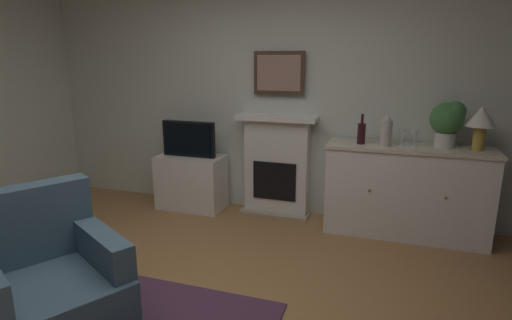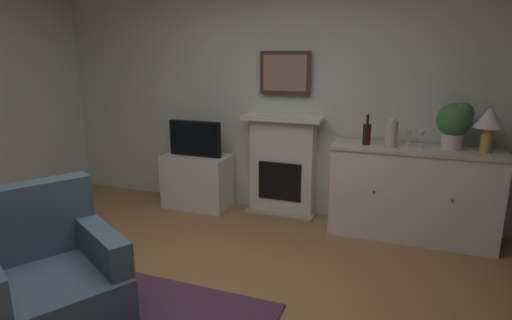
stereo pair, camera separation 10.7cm
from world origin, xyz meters
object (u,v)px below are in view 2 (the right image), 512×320
Objects in this scene: potted_plant_fern at (1,215)px; wine_glass_center at (421,136)px; framed_picture at (285,73)px; wine_bottle at (367,134)px; table_lamp at (489,121)px; wine_glass_left at (409,134)px; tv_cabinet at (197,181)px; sideboard_cabinet at (412,193)px; armchair at (47,276)px; vase_decorative at (392,132)px; tv_set at (195,139)px; potted_plant_small at (455,121)px; fireplace_unit at (282,165)px.

wine_glass_center is at bearing 21.19° from potted_plant_fern.
framed_picture is 1.90× the size of wine_bottle.
table_lamp reaches higher than wine_glass_left.
wine_bottle is at bearing -1.22° from tv_cabinet.
wine_glass_left is (-0.07, -0.00, 0.56)m from sideboard_cabinet.
vase_decorative is at bearing 50.48° from armchair.
tv_cabinet is at bearing 179.70° from table_lamp.
wine_bottle is 0.37m from wine_glass_left.
potted_plant_fern is at bearing -131.47° from tv_cabinet.
vase_decorative is at bearing -1.14° from tv_set.
table_lamp is at bearing 0.20° from wine_glass_left.
framed_picture is 3.11m from potted_plant_fern.
wine_bottle reaches higher than tv_cabinet.
potted_plant_small reaches higher than wine_glass_center.
potted_plant_fern is (-3.40, -1.41, -0.77)m from vase_decorative.
sideboard_cabinet is 9.24× the size of wine_glass_left.
tv_cabinet is (-2.25, 0.02, -0.70)m from wine_glass_left.
wine_glass_center reaches higher than potted_plant_fern.
sideboard_cabinet is 3.13m from armchair.
potted_plant_fern is (-2.28, -1.68, -1.29)m from framed_picture.
sideboard_cabinet is 3.54× the size of potted_plant_fern.
tv_set is (-2.32, -0.01, 0.37)m from sideboard_cabinet.
framed_picture reaches higher than armchair.
armchair is at bearing -125.68° from wine_bottle.
sideboard_cabinet is at bearing 1.74° from wine_glass_left.
tv_set reaches higher than tv_cabinet.
vase_decorative is at bearing -169.85° from potted_plant_small.
tv_set reaches higher than potted_plant_fern.
potted_plant_small is 0.40× the size of armchair.
vase_decorative is (-0.22, -0.05, 0.58)m from sideboard_cabinet.
sideboard_cabinet is 0.92m from table_lamp.
wine_bottle is at bearing -0.51° from tv_set.
framed_picture is 0.89× the size of tv_set.
fireplace_unit is at bearing -90.00° from framed_picture.
armchair is (-2.02, -2.32, -0.63)m from wine_glass_left.
potted_plant_fern is (-3.62, -1.46, -0.19)m from sideboard_cabinet.
fireplace_unit reaches higher than tv_set.
wine_glass_left is 0.12m from wine_glass_center.
framed_picture reaches higher than wine_glass_center.
table_lamp is 0.65× the size of tv_set.
tv_cabinet is at bearing 179.63° from sideboard_cabinet.
framed_picture reaches higher than sideboard_cabinet.
table_lamp is at bearing 0.00° from sideboard_cabinet.
vase_decorative is 3.01m from armchair.
tv_cabinet is at bearing 178.78° from wine_bottle.
fireplace_unit is 1.02m from tv_cabinet.
vase_decorative is at bearing -176.39° from table_lamp.
vase_decorative is (1.12, -0.23, 0.48)m from fireplace_unit.
potted_plant_small is at bearing 170.10° from table_lamp.
wine_bottle is 0.67× the size of potted_plant_fern.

